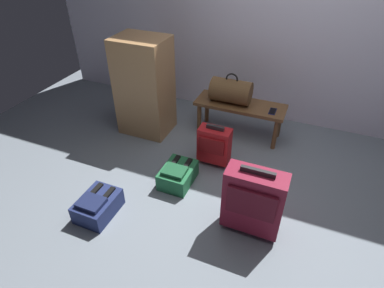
{
  "coord_description": "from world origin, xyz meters",
  "views": [
    {
      "loc": [
        0.37,
        -2.07,
        2.09
      ],
      "look_at": [
        -0.61,
        0.29,
        0.25
      ],
      "focal_mm": 29.6,
      "sensor_mm": 36.0,
      "label": 1
    }
  ],
  "objects": [
    {
      "name": "ground_plane",
      "position": [
        0.0,
        0.0,
        0.0
      ],
      "size": [
        6.6,
        6.6,
        0.0
      ],
      "primitive_type": "plane",
      "color": "slate"
    },
    {
      "name": "bench",
      "position": [
        -0.32,
        1.01,
        0.34
      ],
      "size": [
        1.0,
        0.36,
        0.4
      ],
      "color": "brown",
      "rests_on": "ground"
    },
    {
      "name": "duffel_bag_brown",
      "position": [
        -0.44,
        1.01,
        0.53
      ],
      "size": [
        0.44,
        0.26,
        0.34
      ],
      "color": "brown",
      "rests_on": "bench"
    },
    {
      "name": "cell_phone",
      "position": [
        0.04,
        0.97,
        0.41
      ],
      "size": [
        0.07,
        0.14,
        0.01
      ],
      "color": "#191E4C",
      "rests_on": "bench"
    },
    {
      "name": "suitcase_upright_burgundy",
      "position": [
        0.15,
        -0.31,
        0.33
      ],
      "size": [
        0.46,
        0.22,
        0.63
      ],
      "color": "maroon",
      "rests_on": "ground"
    },
    {
      "name": "suitcase_small_red",
      "position": [
        -0.4,
        0.38,
        0.24
      ],
      "size": [
        0.32,
        0.19,
        0.46
      ],
      "color": "red",
      "rests_on": "ground"
    },
    {
      "name": "backpack_green",
      "position": [
        -0.62,
        -0.03,
        0.09
      ],
      "size": [
        0.28,
        0.38,
        0.21
      ],
      "color": "#1E6038",
      "rests_on": "ground"
    },
    {
      "name": "backpack_navy",
      "position": [
        -1.09,
        -0.65,
        0.09
      ],
      "size": [
        0.28,
        0.38,
        0.21
      ],
      "color": "navy",
      "rests_on": "ground"
    },
    {
      "name": "side_cabinet",
      "position": [
        -1.36,
        0.71,
        0.55
      ],
      "size": [
        0.56,
        0.44,
        1.1
      ],
      "color": "#A87A4C",
      "rests_on": "ground"
    }
  ]
}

